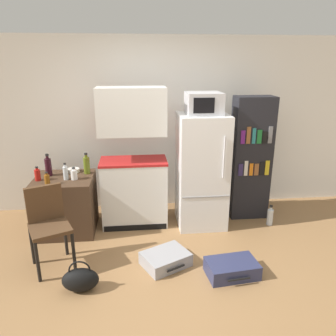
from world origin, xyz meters
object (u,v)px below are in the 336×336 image
Objects in this scene: refrigerator at (201,171)px; bookshelf at (251,159)px; kitchen_hutch at (133,165)px; suitcase_small_flat at (232,268)px; bottle_clear_short at (66,173)px; bowl at (73,170)px; bottle_amber_beer at (47,179)px; chair at (48,219)px; bottle_olive_oil at (87,165)px; bottle_ketchup_red at (37,175)px; bottle_milk_white at (74,174)px; suitcase_large_flat at (166,259)px; bottle_wine_dark at (48,166)px; water_bottle_front at (270,217)px; microwave at (204,103)px; handbag at (80,280)px; side_table at (66,204)px.

bookshelf is (0.73, 0.16, 0.10)m from refrigerator.
kitchen_hutch reaches higher than suitcase_small_flat.
bookshelf is 2.50m from bottle_clear_short.
bowl is at bearing 82.43° from bottle_clear_short.
chair is at bearing -78.63° from bottle_amber_beer.
refrigerator reaches higher than bottle_olive_oil.
kitchen_hutch reaches higher than bottle_ketchup_red.
kitchen_hutch is at bearing -3.14° from bottle_olive_oil.
suitcase_large_flat is at bearing -38.88° from bottle_milk_white.
suitcase_large_flat is (-1.31, -1.14, -0.79)m from bookshelf.
bottle_amber_beer is 0.34m from bottle_wine_dark.
bookshelf reaches higher than suitcase_small_flat.
bottle_olive_oil is 2.60m from water_bottle_front.
kitchen_hutch is 3.31× the size of suitcase_small_flat.
water_bottle_front is (2.60, -0.07, -0.68)m from bottle_milk_white.
bottle_clear_short reaches higher than suitcase_large_flat.
microwave is 2.49m from handbag.
bottle_amber_beer is 0.54× the size of water_bottle_front.
bowl is (-0.81, 0.12, -0.09)m from kitchen_hutch.
kitchen_hutch is 2.01m from water_bottle_front.
bottle_ketchup_red is 0.49m from bowl.
bottle_milk_white is at bearing 141.04° from suitcase_small_flat.
side_table is 4.72× the size of bottle_milk_white.
refrigerator is 4.23× the size of handbag.
refrigerator is 2.10m from bottle_ketchup_red.
chair is at bearing 145.79° from suitcase_large_flat.
refrigerator is 9.80× the size of bottle_amber_beer.
microwave is 0.73× the size of suitcase_large_flat.
microwave is 2.30m from chair.
bottle_milk_white is (-2.38, -0.27, -0.06)m from bookshelf.
suitcase_small_flat is (-0.63, -1.39, -0.78)m from bookshelf.
side_table is at bearing 126.24° from bottle_clear_short.
suitcase_small_flat is (1.63, -1.34, -0.78)m from bottle_olive_oil.
bottle_ketchup_red reaches higher than chair.
microwave is 2.16m from bottle_wine_dark.
chair is at bearing -96.74° from bowl.
bottle_amber_beer is at bearing -171.16° from bookshelf.
handbag is at bearing -74.41° from side_table.
water_bottle_front is at bearing -1.47° from bottle_ketchup_red.
bottle_clear_short is 0.75× the size of bottle_wine_dark.
refrigerator is at bearing 7.38° from bottle_amber_beer.
bottle_amber_beer reaches higher than suitcase_large_flat.
kitchen_hutch is 1.08× the size of bookshelf.
side_table is 0.49× the size of refrigerator.
refrigerator is 6.99× the size of bottle_clear_short.
microwave is 1.95m from suitcase_large_flat.
refrigerator is at bearing -5.14° from kitchen_hutch.
side_table reaches higher than water_bottle_front.
bottle_ketchup_red is at bearing -117.71° from bottle_wine_dark.
bottle_wine_dark is (0.09, 0.18, 0.05)m from bottle_ketchup_red.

